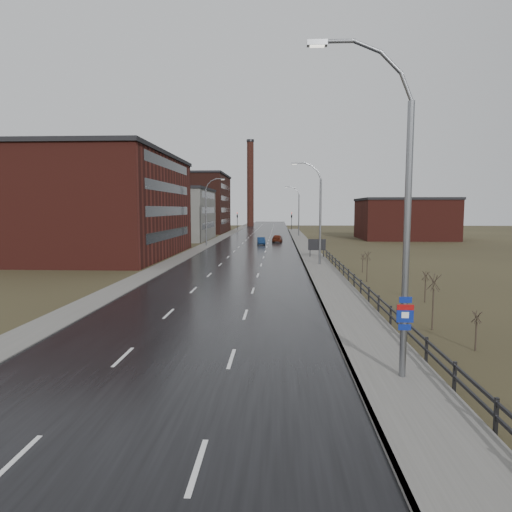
# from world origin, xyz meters

# --- Properties ---
(ground) EXTENTS (320.00, 320.00, 0.00)m
(ground) POSITION_xyz_m (0.00, 0.00, 0.00)
(ground) COLOR #2D2819
(ground) RESTS_ON ground
(road) EXTENTS (14.00, 300.00, 0.06)m
(road) POSITION_xyz_m (0.00, 60.00, 0.03)
(road) COLOR black
(road) RESTS_ON ground
(sidewalk_right) EXTENTS (3.20, 180.00, 0.18)m
(sidewalk_right) POSITION_xyz_m (8.60, 35.00, 0.09)
(sidewalk_right) COLOR #595651
(sidewalk_right) RESTS_ON ground
(curb_right) EXTENTS (0.16, 180.00, 0.18)m
(curb_right) POSITION_xyz_m (7.08, 35.00, 0.09)
(curb_right) COLOR slate
(curb_right) RESTS_ON ground
(sidewalk_left) EXTENTS (2.40, 260.00, 0.12)m
(sidewalk_left) POSITION_xyz_m (-8.20, 60.00, 0.06)
(sidewalk_left) COLOR #595651
(sidewalk_left) RESTS_ON ground
(warehouse_near) EXTENTS (22.44, 28.56, 13.50)m
(warehouse_near) POSITION_xyz_m (-20.99, 45.00, 6.76)
(warehouse_near) COLOR #471914
(warehouse_near) RESTS_ON ground
(warehouse_mid) EXTENTS (16.32, 20.40, 10.50)m
(warehouse_mid) POSITION_xyz_m (-17.99, 78.00, 5.26)
(warehouse_mid) COLOR slate
(warehouse_mid) RESTS_ON ground
(warehouse_far) EXTENTS (26.52, 24.48, 15.50)m
(warehouse_far) POSITION_xyz_m (-22.99, 108.00, 7.76)
(warehouse_far) COLOR #331611
(warehouse_far) RESTS_ON ground
(building_right) EXTENTS (18.36, 16.32, 8.50)m
(building_right) POSITION_xyz_m (30.30, 82.00, 4.26)
(building_right) COLOR #471914
(building_right) RESTS_ON ground
(smokestack) EXTENTS (2.70, 2.70, 30.70)m
(smokestack) POSITION_xyz_m (-6.00, 150.00, 15.50)
(smokestack) COLOR #331611
(smokestack) RESTS_ON ground
(streetlight_main) EXTENTS (3.91, 0.29, 12.11)m
(streetlight_main) POSITION_xyz_m (8.47, 2.00, 6.06)
(streetlight_main) COLOR slate
(streetlight_main) RESTS_ON ground
(streetlight_right_mid) EXTENTS (3.36, 0.28, 11.35)m
(streetlight_right_mid) POSITION_xyz_m (8.50, 36.00, 5.84)
(streetlight_right_mid) COLOR slate
(streetlight_right_mid) RESTS_ON ground
(streetlight_left) EXTENTS (3.36, 0.28, 11.35)m
(streetlight_left) POSITION_xyz_m (-7.70, 62.00, 5.84)
(streetlight_left) COLOR slate
(streetlight_left) RESTS_ON ground
(streetlight_right_far) EXTENTS (3.36, 0.28, 11.35)m
(streetlight_right_far) POSITION_xyz_m (8.50, 90.00, 5.84)
(streetlight_right_far) COLOR slate
(streetlight_right_far) RESTS_ON ground
(guardrail) EXTENTS (0.10, 53.05, 1.10)m
(guardrail) POSITION_xyz_m (10.30, 18.31, 0.71)
(guardrail) COLOR black
(guardrail) RESTS_ON ground
(shrub_b) EXTENTS (0.43, 0.45, 1.80)m
(shrub_b) POSITION_xyz_m (13.02, 5.78, 0.95)
(shrub_b) COLOR #382D23
(shrub_b) RESTS_ON ground
(shrub_c) EXTENTS (0.69, 0.73, 2.95)m
(shrub_c) POSITION_xyz_m (12.28, 9.28, 1.57)
(shrub_c) COLOR #382D23
(shrub_c) RESTS_ON ground
(shrub_d) EXTENTS (0.51, 0.53, 2.12)m
(shrub_d) POSITION_xyz_m (14.13, 16.40, 1.12)
(shrub_d) COLOR #382D23
(shrub_d) RESTS_ON ground
(shrub_e) EXTENTS (0.62, 0.65, 2.63)m
(shrub_e) POSITION_xyz_m (11.91, 25.09, 1.40)
(shrub_e) COLOR #382D23
(shrub_e) RESTS_ON ground
(shrub_f) EXTENTS (0.45, 0.47, 1.87)m
(shrub_f) POSITION_xyz_m (12.57, 30.85, 0.99)
(shrub_f) COLOR #382D23
(shrub_f) RESTS_ON ground
(billboard) EXTENTS (2.23, 0.17, 2.46)m
(billboard) POSITION_xyz_m (9.10, 43.61, 1.68)
(billboard) COLOR black
(billboard) RESTS_ON ground
(traffic_light_left) EXTENTS (0.58, 2.73, 5.30)m
(traffic_light_left) POSITION_xyz_m (-8.00, 120.00, 4.60)
(traffic_light_left) COLOR black
(traffic_light_left) RESTS_ON ground
(traffic_light_right) EXTENTS (0.58, 2.73, 5.30)m
(traffic_light_right) POSITION_xyz_m (8.00, 120.00, 4.60)
(traffic_light_right) COLOR black
(traffic_light_right) RESTS_ON ground
(car_near) EXTENTS (1.70, 3.96, 1.27)m
(car_near) POSITION_xyz_m (1.17, 65.06, 0.63)
(car_near) COLOR #0D2145
(car_near) RESTS_ON ground
(car_far) EXTENTS (2.13, 4.49, 1.48)m
(car_far) POSITION_xyz_m (3.98, 70.90, 0.74)
(car_far) COLOR #521B0D
(car_far) RESTS_ON ground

